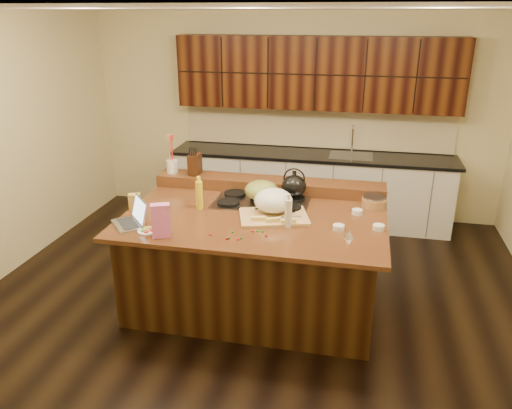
# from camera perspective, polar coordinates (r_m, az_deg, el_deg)

# --- Properties ---
(room) EXTENTS (5.52, 5.02, 2.72)m
(room) POSITION_cam_1_polar(r_m,az_deg,el_deg) (4.47, -0.14, 3.96)
(room) COLOR black
(room) RESTS_ON ground
(island) EXTENTS (2.40, 1.60, 0.92)m
(island) POSITION_cam_1_polar(r_m,az_deg,el_deg) (4.81, -0.13, -6.17)
(island) COLOR black
(island) RESTS_ON ground
(back_ledge) EXTENTS (2.40, 0.30, 0.12)m
(back_ledge) POSITION_cam_1_polar(r_m,az_deg,el_deg) (5.24, 1.50, 2.30)
(back_ledge) COLOR black
(back_ledge) RESTS_ON island
(cooktop) EXTENTS (0.92, 0.52, 0.05)m
(cooktop) POSITION_cam_1_polar(r_m,az_deg,el_deg) (4.89, 0.62, 0.33)
(cooktop) COLOR gray
(cooktop) RESTS_ON island
(back_counter) EXTENTS (3.70, 0.66, 2.40)m
(back_counter) POSITION_cam_1_polar(r_m,az_deg,el_deg) (6.65, 6.54, 6.29)
(back_counter) COLOR silver
(back_counter) RESTS_ON ground
(kettle) EXTENTS (0.29, 0.29, 0.22)m
(kettle) POSITION_cam_1_polar(r_m,az_deg,el_deg) (4.91, 4.36, 2.11)
(kettle) COLOR black
(kettle) RESTS_ON cooktop
(green_bowl) EXTENTS (0.43, 0.43, 0.18)m
(green_bowl) POSITION_cam_1_polar(r_m,az_deg,el_deg) (4.85, 0.62, 1.65)
(green_bowl) COLOR olive
(green_bowl) RESTS_ON cooktop
(laptop) EXTENTS (0.41, 0.41, 0.23)m
(laptop) POSITION_cam_1_polar(r_m,az_deg,el_deg) (4.52, -13.84, -1.46)
(laptop) COLOR #B7B7BC
(laptop) RESTS_ON island
(oil_bottle) EXTENTS (0.07, 0.07, 0.27)m
(oil_bottle) POSITION_cam_1_polar(r_m,az_deg,el_deg) (4.74, -6.50, 1.07)
(oil_bottle) COLOR yellow
(oil_bottle) RESTS_ON island
(vinegar_bottle) EXTENTS (0.07, 0.07, 0.25)m
(vinegar_bottle) POSITION_cam_1_polar(r_m,az_deg,el_deg) (4.32, 3.70, -1.02)
(vinegar_bottle) COLOR silver
(vinegar_bottle) RESTS_ON island
(wooden_tray) EXTENTS (0.71, 0.60, 0.25)m
(wooden_tray) POSITION_cam_1_polar(r_m,az_deg,el_deg) (4.56, 2.00, 0.04)
(wooden_tray) COLOR tan
(wooden_tray) RESTS_ON island
(ramekin_a) EXTENTS (0.13, 0.13, 0.04)m
(ramekin_a) POSITION_cam_1_polar(r_m,az_deg,el_deg) (4.42, 13.84, -2.55)
(ramekin_a) COLOR white
(ramekin_a) RESTS_ON island
(ramekin_b) EXTENTS (0.12, 0.12, 0.04)m
(ramekin_b) POSITION_cam_1_polar(r_m,az_deg,el_deg) (4.35, 9.42, -2.60)
(ramekin_b) COLOR white
(ramekin_b) RESTS_ON island
(ramekin_c) EXTENTS (0.11, 0.11, 0.04)m
(ramekin_c) POSITION_cam_1_polar(r_m,az_deg,el_deg) (4.71, 11.49, -0.83)
(ramekin_c) COLOR white
(ramekin_c) RESTS_ON island
(strainer_bowl) EXTENTS (0.31, 0.31, 0.09)m
(strainer_bowl) POSITION_cam_1_polar(r_m,az_deg,el_deg) (4.92, 13.36, 0.22)
(strainer_bowl) COLOR #996B3F
(strainer_bowl) RESTS_ON island
(kitchen_timer) EXTENTS (0.10, 0.10, 0.07)m
(kitchen_timer) POSITION_cam_1_polar(r_m,az_deg,el_deg) (4.20, 10.61, -3.36)
(kitchen_timer) COLOR silver
(kitchen_timer) RESTS_ON island
(pink_bag) EXTENTS (0.18, 0.14, 0.29)m
(pink_bag) POSITION_cam_1_polar(r_m,az_deg,el_deg) (4.19, -10.81, -1.83)
(pink_bag) COLOR pink
(pink_bag) RESTS_ON island
(candy_plate) EXTENTS (0.24, 0.24, 0.01)m
(candy_plate) POSITION_cam_1_polar(r_m,az_deg,el_deg) (4.36, -12.24, -2.97)
(candy_plate) COLOR white
(candy_plate) RESTS_ON island
(package_box) EXTENTS (0.13, 0.11, 0.15)m
(package_box) POSITION_cam_1_polar(r_m,az_deg,el_deg) (4.86, -13.71, 0.32)
(package_box) COLOR gold
(package_box) RESTS_ON island
(utensil_crock) EXTENTS (0.16, 0.16, 0.14)m
(utensil_crock) POSITION_cam_1_polar(r_m,az_deg,el_deg) (5.49, -9.56, 4.31)
(utensil_crock) COLOR white
(utensil_crock) RESTS_ON back_ledge
(knife_block) EXTENTS (0.11, 0.18, 0.22)m
(knife_block) POSITION_cam_1_polar(r_m,az_deg,el_deg) (5.39, -7.01, 4.59)
(knife_block) COLOR black
(knife_block) RESTS_ON back_ledge
(gumdrop_0) EXTENTS (0.02, 0.02, 0.02)m
(gumdrop_0) POSITION_cam_1_polar(r_m,az_deg,el_deg) (4.13, -3.33, -3.89)
(gumdrop_0) COLOR red
(gumdrop_0) RESTS_ON island
(gumdrop_1) EXTENTS (0.02, 0.02, 0.02)m
(gumdrop_1) POSITION_cam_1_polar(r_m,az_deg,el_deg) (4.13, -1.70, -3.85)
(gumdrop_1) COLOR #198C26
(gumdrop_1) RESTS_ON island
(gumdrop_2) EXTENTS (0.02, 0.02, 0.02)m
(gumdrop_2) POSITION_cam_1_polar(r_m,az_deg,el_deg) (4.10, -2.05, -4.00)
(gumdrop_2) COLOR red
(gumdrop_2) RESTS_ON island
(gumdrop_3) EXTENTS (0.02, 0.02, 0.02)m
(gumdrop_3) POSITION_cam_1_polar(r_m,az_deg,el_deg) (4.25, 0.20, -3.08)
(gumdrop_3) COLOR #198C26
(gumdrop_3) RESTS_ON island
(gumdrop_4) EXTENTS (0.02, 0.02, 0.02)m
(gumdrop_4) POSITION_cam_1_polar(r_m,az_deg,el_deg) (4.25, -0.39, -3.06)
(gumdrop_4) COLOR red
(gumdrop_4) RESTS_ON island
(gumdrop_5) EXTENTS (0.02, 0.02, 0.02)m
(gumdrop_5) POSITION_cam_1_polar(r_m,az_deg,el_deg) (4.14, -3.12, -3.81)
(gumdrop_5) COLOR #198C26
(gumdrop_5) RESTS_ON island
(gumdrop_6) EXTENTS (0.02, 0.02, 0.02)m
(gumdrop_6) POSITION_cam_1_polar(r_m,az_deg,el_deg) (4.20, -5.23, -3.45)
(gumdrop_6) COLOR red
(gumdrop_6) RESTS_ON island
(gumdrop_7) EXTENTS (0.02, 0.02, 0.02)m
(gumdrop_7) POSITION_cam_1_polar(r_m,az_deg,el_deg) (4.24, -2.69, -3.18)
(gumdrop_7) COLOR #198C26
(gumdrop_7) RESTS_ON island
(gumdrop_8) EXTENTS (0.02, 0.02, 0.02)m
(gumdrop_8) POSITION_cam_1_polar(r_m,az_deg,el_deg) (4.16, 1.19, -3.60)
(gumdrop_8) COLOR red
(gumdrop_8) RESTS_ON island
(gumdrop_9) EXTENTS (0.02, 0.02, 0.02)m
(gumdrop_9) POSITION_cam_1_polar(r_m,az_deg,el_deg) (4.25, 0.73, -3.09)
(gumdrop_9) COLOR #198C26
(gumdrop_9) RESTS_ON island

